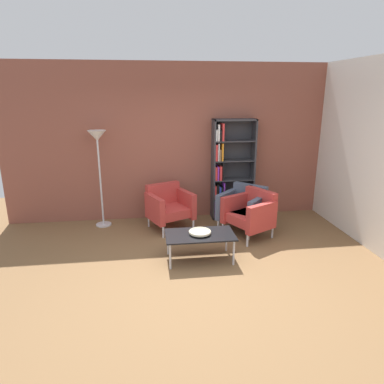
{
  "coord_description": "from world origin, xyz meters",
  "views": [
    {
      "loc": [
        -0.59,
        -3.99,
        2.38
      ],
      "look_at": [
        0.05,
        0.84,
        0.95
      ],
      "focal_mm": 32.14,
      "sensor_mm": 36.0,
      "label": 1
    }
  ],
  "objects_px": {
    "decorative_bowl": "(200,232)",
    "bookshelf_tall": "(228,171)",
    "armchair_near_window": "(169,206)",
    "armchair_spare_guest": "(251,212)",
    "floor_lamp_torchiere": "(98,147)",
    "armchair_corner_red": "(244,207)",
    "coffee_table_low": "(200,236)"
  },
  "relations": [
    {
      "from": "coffee_table_low",
      "to": "decorative_bowl",
      "type": "xyz_separation_m",
      "value": [
        0.0,
        0.0,
        0.07
      ]
    },
    {
      "from": "armchair_near_window",
      "to": "armchair_spare_guest",
      "type": "height_order",
      "value": "same"
    },
    {
      "from": "bookshelf_tall",
      "to": "armchair_near_window",
      "type": "distance_m",
      "value": 1.34
    },
    {
      "from": "decorative_bowl",
      "to": "armchair_spare_guest",
      "type": "bearing_deg",
      "value": 37.59
    },
    {
      "from": "armchair_near_window",
      "to": "armchair_spare_guest",
      "type": "distance_m",
      "value": 1.46
    },
    {
      "from": "armchair_spare_guest",
      "to": "floor_lamp_torchiere",
      "type": "distance_m",
      "value": 2.87
    },
    {
      "from": "bookshelf_tall",
      "to": "floor_lamp_torchiere",
      "type": "height_order",
      "value": "bookshelf_tall"
    },
    {
      "from": "bookshelf_tall",
      "to": "decorative_bowl",
      "type": "xyz_separation_m",
      "value": [
        -0.81,
        -1.71,
        -0.48
      ]
    },
    {
      "from": "bookshelf_tall",
      "to": "coffee_table_low",
      "type": "xyz_separation_m",
      "value": [
        -0.81,
        -1.71,
        -0.55
      ]
    },
    {
      "from": "bookshelf_tall",
      "to": "armchair_corner_red",
      "type": "bearing_deg",
      "value": -78.65
    },
    {
      "from": "armchair_near_window",
      "to": "armchair_corner_red",
      "type": "bearing_deg",
      "value": -35.25
    },
    {
      "from": "armchair_spare_guest",
      "to": "coffee_table_low",
      "type": "bearing_deg",
      "value": -80.41
    },
    {
      "from": "floor_lamp_torchiere",
      "to": "bookshelf_tall",
      "type": "bearing_deg",
      "value": 3.22
    },
    {
      "from": "floor_lamp_torchiere",
      "to": "armchair_spare_guest",
      "type": "bearing_deg",
      "value": -17.67
    },
    {
      "from": "bookshelf_tall",
      "to": "decorative_bowl",
      "type": "distance_m",
      "value": 1.95
    },
    {
      "from": "coffee_table_low",
      "to": "floor_lamp_torchiere",
      "type": "xyz_separation_m",
      "value": [
        -1.56,
        1.58,
        1.08
      ]
    },
    {
      "from": "armchair_near_window",
      "to": "floor_lamp_torchiere",
      "type": "distance_m",
      "value": 1.6
    },
    {
      "from": "armchair_spare_guest",
      "to": "armchair_corner_red",
      "type": "height_order",
      "value": "same"
    },
    {
      "from": "bookshelf_tall",
      "to": "armchair_corner_red",
      "type": "xyz_separation_m",
      "value": [
        0.13,
        -0.66,
        -0.5
      ]
    },
    {
      "from": "decorative_bowl",
      "to": "armchair_corner_red",
      "type": "distance_m",
      "value": 1.41
    },
    {
      "from": "decorative_bowl",
      "to": "armchair_spare_guest",
      "type": "xyz_separation_m",
      "value": [
        0.99,
        0.76,
        -0.02
      ]
    },
    {
      "from": "bookshelf_tall",
      "to": "floor_lamp_torchiere",
      "type": "relative_size",
      "value": 1.09
    },
    {
      "from": "decorative_bowl",
      "to": "armchair_corner_red",
      "type": "relative_size",
      "value": 0.34
    },
    {
      "from": "armchair_corner_red",
      "to": "floor_lamp_torchiere",
      "type": "distance_m",
      "value": 2.76
    },
    {
      "from": "decorative_bowl",
      "to": "bookshelf_tall",
      "type": "bearing_deg",
      "value": 64.56
    },
    {
      "from": "coffee_table_low",
      "to": "floor_lamp_torchiere",
      "type": "distance_m",
      "value": 2.47
    },
    {
      "from": "armchair_spare_guest",
      "to": "floor_lamp_torchiere",
      "type": "bearing_deg",
      "value": -135.67
    },
    {
      "from": "decorative_bowl",
      "to": "floor_lamp_torchiere",
      "type": "height_order",
      "value": "floor_lamp_torchiere"
    },
    {
      "from": "armchair_near_window",
      "to": "armchair_spare_guest",
      "type": "relative_size",
      "value": 0.98
    },
    {
      "from": "coffee_table_low",
      "to": "armchair_near_window",
      "type": "bearing_deg",
      "value": 105.57
    },
    {
      "from": "armchair_near_window",
      "to": "armchair_corner_red",
      "type": "relative_size",
      "value": 0.96
    },
    {
      "from": "bookshelf_tall",
      "to": "decorative_bowl",
      "type": "height_order",
      "value": "bookshelf_tall"
    }
  ]
}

